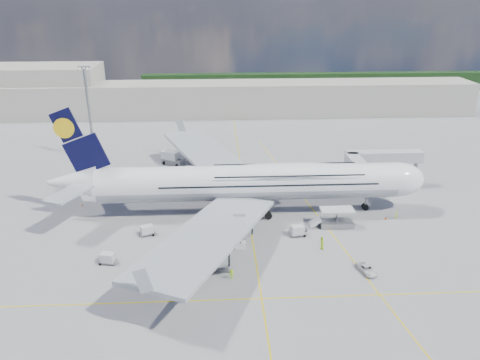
{
  "coord_description": "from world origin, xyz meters",
  "views": [
    {
      "loc": [
        -6.36,
        -78.71,
        43.14
      ],
      "look_at": [
        -1.82,
        8.0,
        8.16
      ],
      "focal_mm": 35.0,
      "sensor_mm": 36.0,
      "label": 1
    }
  ],
  "objects_px": {
    "dolly_row_a": "(147,230)",
    "crew_tug": "(232,275)",
    "crew_wing": "(182,260)",
    "cone_wing_left_inner": "(201,175)",
    "cone_nose": "(386,218)",
    "airliner": "(250,182)",
    "crew_van": "(322,245)",
    "baggage_tug": "(239,245)",
    "dolly_back": "(108,258)",
    "crew_nose": "(396,215)",
    "dolly_nose_near": "(299,229)",
    "catering_truck_inner": "(239,186)",
    "cone_tail": "(82,205)",
    "light_mast": "(89,113)",
    "cargo_loader": "(335,220)",
    "cone_wing_left_outer": "(168,172)",
    "dolly_row_b": "(200,261)",
    "catering_truck_outer": "(173,159)",
    "dolly_row_c": "(221,269)",
    "service_van": "(367,269)",
    "cone_wing_right_inner": "(211,250)",
    "crew_loader": "(322,240)",
    "cone_wing_right_outer": "(155,293)",
    "jet_bridge": "(374,162)",
    "dolly_nose_far": "(298,230)"
  },
  "relations": [
    {
      "from": "cargo_loader",
      "to": "dolly_row_c",
      "type": "height_order",
      "value": "cargo_loader"
    },
    {
      "from": "cone_nose",
      "to": "cone_wing_right_inner",
      "type": "bearing_deg",
      "value": -162.8
    },
    {
      "from": "crew_van",
      "to": "crew_tug",
      "type": "bearing_deg",
      "value": 85.58
    },
    {
      "from": "crew_nose",
      "to": "dolly_back",
      "type": "bearing_deg",
      "value": 153.71
    },
    {
      "from": "dolly_row_a",
      "to": "cone_tail",
      "type": "xyz_separation_m",
      "value": [
        -15.83,
        13.86,
        -0.8
      ]
    },
    {
      "from": "dolly_row_c",
      "to": "crew_wing",
      "type": "relative_size",
      "value": 1.7
    },
    {
      "from": "airliner",
      "to": "cone_wing_left_outer",
      "type": "height_order",
      "value": "airliner"
    },
    {
      "from": "airliner",
      "to": "light_mast",
      "type": "distance_m",
      "value": 53.72
    },
    {
      "from": "airliner",
      "to": "baggage_tug",
      "type": "height_order",
      "value": "airliner"
    },
    {
      "from": "dolly_row_b",
      "to": "crew_nose",
      "type": "xyz_separation_m",
      "value": [
        39.62,
        16.13,
        -0.3
      ]
    },
    {
      "from": "crew_van",
      "to": "cone_tail",
      "type": "relative_size",
      "value": 3.47
    },
    {
      "from": "jet_bridge",
      "to": "cone_wing_left_inner",
      "type": "height_order",
      "value": "jet_bridge"
    },
    {
      "from": "jet_bridge",
      "to": "dolly_nose_far",
      "type": "distance_m",
      "value": 30.76
    },
    {
      "from": "dolly_back",
      "to": "crew_nose",
      "type": "relative_size",
      "value": 2.06
    },
    {
      "from": "crew_wing",
      "to": "cone_wing_left_inner",
      "type": "bearing_deg",
      "value": -14.36
    },
    {
      "from": "dolly_row_c",
      "to": "service_van",
      "type": "height_order",
      "value": "service_van"
    },
    {
      "from": "airliner",
      "to": "cone_tail",
      "type": "distance_m",
      "value": 36.98
    },
    {
      "from": "dolly_row_b",
      "to": "baggage_tug",
      "type": "xyz_separation_m",
      "value": [
        6.8,
        5.98,
        -0.39
      ]
    },
    {
      "from": "dolly_row_a",
      "to": "dolly_row_c",
      "type": "xyz_separation_m",
      "value": [
        13.84,
        -13.1,
        -0.71
      ]
    },
    {
      "from": "cone_wing_left_outer",
      "to": "dolly_row_b",
      "type": "bearing_deg",
      "value": -78.0
    },
    {
      "from": "light_mast",
      "to": "baggage_tug",
      "type": "distance_m",
      "value": 63.41
    },
    {
      "from": "airliner",
      "to": "crew_van",
      "type": "xyz_separation_m",
      "value": [
        12.0,
        -16.0,
        -5.99
      ]
    },
    {
      "from": "crew_wing",
      "to": "cone_wing_left_inner",
      "type": "relative_size",
      "value": 2.88
    },
    {
      "from": "light_mast",
      "to": "dolly_row_b",
      "type": "distance_m",
      "value": 64.67
    },
    {
      "from": "dolly_row_c",
      "to": "catering_truck_outer",
      "type": "distance_m",
      "value": 53.36
    },
    {
      "from": "baggage_tug",
      "to": "dolly_row_b",
      "type": "bearing_deg",
      "value": -133.78
    },
    {
      "from": "cone_wing_right_inner",
      "to": "catering_truck_inner",
      "type": "bearing_deg",
      "value": 76.57
    },
    {
      "from": "catering_truck_outer",
      "to": "cone_wing_left_inner",
      "type": "distance_m",
      "value": 11.6
    },
    {
      "from": "catering_truck_outer",
      "to": "dolly_back",
      "type": "bearing_deg",
      "value": -65.81
    },
    {
      "from": "service_van",
      "to": "baggage_tug",
      "type": "bearing_deg",
      "value": 143.41
    },
    {
      "from": "cone_nose",
      "to": "cone_wing_right_outer",
      "type": "height_order",
      "value": "cone_nose"
    },
    {
      "from": "dolly_nose_near",
      "to": "cone_wing_right_outer",
      "type": "bearing_deg",
      "value": -139.88
    },
    {
      "from": "dolly_back",
      "to": "cone_nose",
      "type": "height_order",
      "value": "dolly_back"
    },
    {
      "from": "crew_wing",
      "to": "cone_wing_left_inner",
      "type": "xyz_separation_m",
      "value": [
        2.13,
        41.3,
        -0.6
      ]
    },
    {
      "from": "crew_nose",
      "to": "cone_wing_right_outer",
      "type": "distance_m",
      "value": 51.87
    },
    {
      "from": "crew_loader",
      "to": "cone_wing_right_outer",
      "type": "relative_size",
      "value": 2.88
    },
    {
      "from": "cargo_loader",
      "to": "cone_wing_right_inner",
      "type": "height_order",
      "value": "cargo_loader"
    },
    {
      "from": "cone_wing_right_outer",
      "to": "cone_wing_right_inner",
      "type": "bearing_deg",
      "value": 55.52
    },
    {
      "from": "service_van",
      "to": "cone_wing_right_inner",
      "type": "xyz_separation_m",
      "value": [
        -25.75,
        8.06,
        -0.37
      ]
    },
    {
      "from": "dolly_row_b",
      "to": "cone_wing_right_outer",
      "type": "distance_m",
      "value": 9.92
    },
    {
      "from": "crew_nose",
      "to": "cone_nose",
      "type": "distance_m",
      "value": 2.21
    },
    {
      "from": "dolly_back",
      "to": "cone_wing_left_inner",
      "type": "height_order",
      "value": "dolly_back"
    },
    {
      "from": "cone_wing_right_outer",
      "to": "catering_truck_outer",
      "type": "bearing_deg",
      "value": 91.85
    },
    {
      "from": "dolly_row_a",
      "to": "crew_tug",
      "type": "xyz_separation_m",
      "value": [
        15.58,
        -15.82,
        -0.11
      ]
    },
    {
      "from": "dolly_row_a",
      "to": "crew_wing",
      "type": "relative_size",
      "value": 1.91
    },
    {
      "from": "dolly_nose_near",
      "to": "catering_truck_inner",
      "type": "bearing_deg",
      "value": 121.9
    },
    {
      "from": "dolly_row_a",
      "to": "cone_nose",
      "type": "bearing_deg",
      "value": -18.62
    },
    {
      "from": "cargo_loader",
      "to": "dolly_row_a",
      "type": "distance_m",
      "value": 36.82
    },
    {
      "from": "service_van",
      "to": "crew_tug",
      "type": "distance_m",
      "value": 22.45
    },
    {
      "from": "cargo_loader",
      "to": "light_mast",
      "type": "relative_size",
      "value": 0.33
    }
  ]
}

